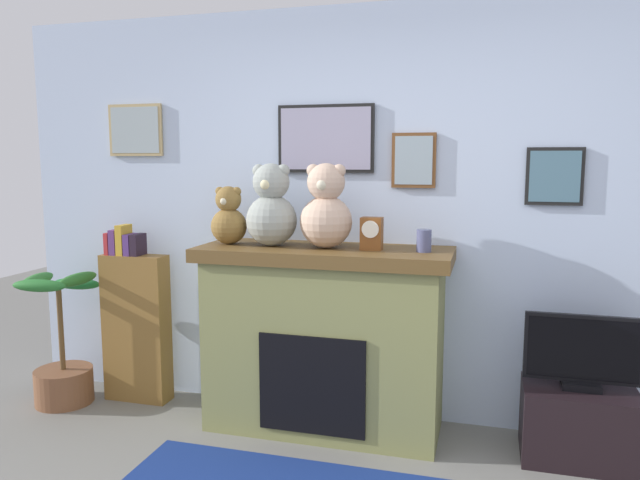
{
  "coord_description": "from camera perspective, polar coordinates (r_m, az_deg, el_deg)",
  "views": [
    {
      "loc": [
        0.57,
        -1.78,
        1.66
      ],
      "look_at": [
        -0.39,
        1.67,
        1.18
      ],
      "focal_mm": 33.76,
      "sensor_mm": 36.0,
      "label": 1
    }
  ],
  "objects": [
    {
      "name": "teddy_bear_tan",
      "position": [
        3.78,
        -8.65,
        2.06
      ],
      "size": [
        0.22,
        0.22,
        0.36
      ],
      "color": "olive",
      "rests_on": "fireplace"
    },
    {
      "name": "teddy_bear_grey",
      "position": [
        3.56,
        0.57,
        2.85
      ],
      "size": [
        0.31,
        0.31,
        0.5
      ],
      "color": "#CBAA92",
      "rests_on": "fireplace"
    },
    {
      "name": "tv_stand",
      "position": [
        3.75,
        23.27,
        -15.75
      ],
      "size": [
        0.6,
        0.4,
        0.41
      ],
      "primitive_type": "cube",
      "color": "black",
      "rests_on": "ground_plane"
    },
    {
      "name": "television",
      "position": [
        3.61,
        23.62,
        -9.81
      ],
      "size": [
        0.61,
        0.14,
        0.41
      ],
      "color": "black",
      "rests_on": "tv_stand"
    },
    {
      "name": "candle_jar",
      "position": [
        3.48,
        9.82,
        -0.07
      ],
      "size": [
        0.09,
        0.09,
        0.13
      ],
      "primitive_type": "cylinder",
      "color": "#4C517A",
      "rests_on": "fireplace"
    },
    {
      "name": "back_wall",
      "position": [
        3.84,
        6.94,
        2.31
      ],
      "size": [
        5.2,
        0.15,
        2.6
      ],
      "color": "silver",
      "rests_on": "ground_plane"
    },
    {
      "name": "mantel_clock",
      "position": [
        3.52,
        4.91,
        0.62
      ],
      "size": [
        0.12,
        0.09,
        0.19
      ],
      "color": "brown",
      "rests_on": "fireplace"
    },
    {
      "name": "teddy_bear_brown",
      "position": [
        3.67,
        -4.64,
        2.95
      ],
      "size": [
        0.31,
        0.31,
        0.5
      ],
      "color": "#959C95",
      "rests_on": "fireplace"
    },
    {
      "name": "potted_plant",
      "position": [
        4.53,
        -23.21,
        -10.4
      ],
      "size": [
        0.44,
        0.56,
        0.91
      ],
      "color": "brown",
      "rests_on": "ground_plane"
    },
    {
      "name": "bookshelf",
      "position": [
        4.35,
        -17.05,
        -7.5
      ],
      "size": [
        0.45,
        0.16,
        1.22
      ],
      "color": "brown",
      "rests_on": "ground_plane"
    },
    {
      "name": "fireplace",
      "position": [
        3.73,
        0.4,
        -9.24
      ],
      "size": [
        1.53,
        0.6,
        1.13
      ],
      "color": "olive",
      "rests_on": "ground_plane"
    }
  ]
}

